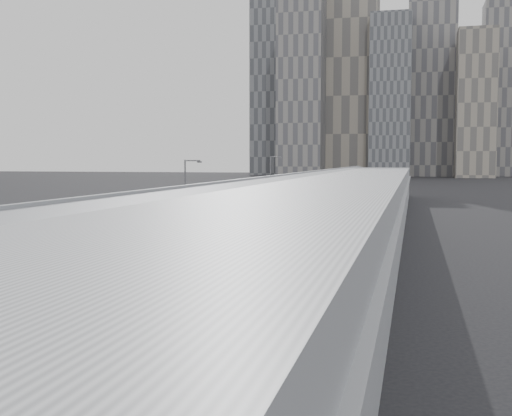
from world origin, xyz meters
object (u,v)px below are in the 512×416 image
(bus_6, at_px, (304,200))
(street_lamp_near, at_px, (187,192))
(bus_7, at_px, (315,197))
(shipping_container, at_px, (294,194))
(bus_2, at_px, (199,242))
(bus_3, at_px, (241,225))
(bus_0, at_px, (0,316))
(bus_1, at_px, (127,271))
(bus_4, at_px, (273,213))
(suv, at_px, (307,194))
(street_lamp_far, at_px, (271,179))
(bus_8, at_px, (331,193))
(bus_5, at_px, (289,207))

(bus_6, relative_size, street_lamp_near, 1.63)
(bus_7, bearing_deg, shipping_container, 114.05)
(bus_2, distance_m, bus_3, 13.79)
(bus_0, xyz_separation_m, bus_7, (-0.36, 96.49, -0.07))
(bus_0, relative_size, bus_1, 1.13)
(bus_4, bearing_deg, suv, 92.60)
(bus_0, xyz_separation_m, street_lamp_near, (-6.95, 43.48, 3.32))
(shipping_container, height_order, suv, shipping_container)
(bus_7, bearing_deg, street_lamp_far, -115.29)
(bus_2, relative_size, suv, 1.98)
(street_lamp_far, bearing_deg, shipping_container, 91.82)
(bus_0, bearing_deg, bus_8, 86.27)
(bus_5, xyz_separation_m, street_lamp_far, (-5.69, 13.74, 3.70))
(bus_2, relative_size, street_lamp_far, 1.31)
(suv, bearing_deg, bus_8, -65.64)
(bus_4, relative_size, bus_6, 0.99)
(bus_0, relative_size, suv, 2.27)
(bus_0, height_order, street_lamp_near, street_lamp_near)
(street_lamp_far, distance_m, shipping_container, 26.42)
(bus_3, xyz_separation_m, bus_6, (-0.01, 41.20, 0.13))
(bus_1, distance_m, bus_2, 15.13)
(street_lamp_near, xyz_separation_m, shipping_container, (0.19, 65.55, -3.56))
(bus_0, xyz_separation_m, bus_8, (0.47, 113.63, -0.21))
(bus_6, distance_m, street_lamp_near, 40.50)
(bus_0, xyz_separation_m, suv, (-5.97, 121.52, -0.85))
(bus_4, distance_m, bus_5, 12.60)
(bus_0, relative_size, bus_4, 1.00)
(bus_1, bearing_deg, bus_2, 90.32)
(bus_1, relative_size, bus_3, 0.95)
(bus_3, relative_size, shipping_container, 2.18)
(bus_4, distance_m, street_lamp_near, 15.27)
(bus_4, height_order, bus_6, bus_6)
(bus_5, relative_size, bus_8, 1.08)
(bus_3, relative_size, suv, 2.12)
(bus_0, height_order, bus_5, bus_0)
(bus_6, bearing_deg, bus_8, 93.54)
(bus_6, relative_size, suv, 2.30)
(bus_3, xyz_separation_m, shipping_container, (-6.51, 66.95, -0.13))
(bus_3, relative_size, street_lamp_near, 1.50)
(street_lamp_far, bearing_deg, bus_1, -85.18)
(bus_0, distance_m, bus_6, 83.28)
(bus_1, relative_size, suv, 2.01)
(bus_2, bearing_deg, street_lamp_near, 115.99)
(bus_2, bearing_deg, street_lamp_far, 98.24)
(bus_6, bearing_deg, street_lamp_far, -171.33)
(bus_8, bearing_deg, bus_0, -88.12)
(bus_6, bearing_deg, bus_3, -85.08)
(street_lamp_near, distance_m, shipping_container, 65.65)
(bus_8, distance_m, suv, 10.21)
(bus_4, relative_size, bus_5, 1.05)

